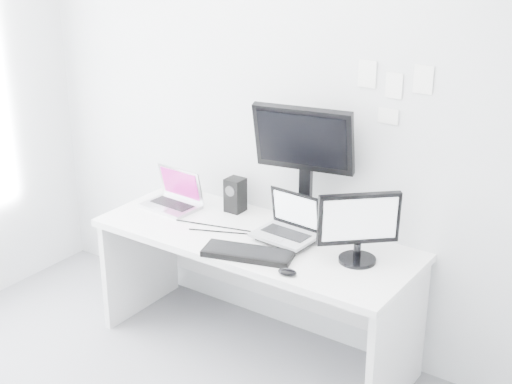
% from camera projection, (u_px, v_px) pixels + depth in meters
% --- Properties ---
extents(back_wall, '(3.60, 0.00, 3.60)m').
position_uv_depth(back_wall, '(291.00, 112.00, 4.10)').
color(back_wall, silver).
rests_on(back_wall, ground).
extents(desk, '(1.80, 0.70, 0.73)m').
position_uv_depth(desk, '(255.00, 295.00, 4.20)').
color(desk, white).
rests_on(desk, ground).
extents(macbook, '(0.34, 0.26, 0.24)m').
position_uv_depth(macbook, '(170.00, 189.00, 4.38)').
color(macbook, '#AEAEB2').
rests_on(macbook, desk).
extents(speaker, '(0.12, 0.12, 0.20)m').
position_uv_depth(speaker, '(235.00, 195.00, 4.35)').
color(speaker, black).
rests_on(speaker, desk).
extents(dell_laptop, '(0.34, 0.27, 0.27)m').
position_uv_depth(dell_laptop, '(285.00, 219.00, 3.95)').
color(dell_laptop, '#A2A4A9').
rests_on(dell_laptop, desk).
extents(rear_monitor, '(0.57, 0.30, 0.74)m').
position_uv_depth(rear_monitor, '(304.00, 167.00, 4.01)').
color(rear_monitor, black).
rests_on(rear_monitor, desk).
extents(samsung_monitor, '(0.44, 0.42, 0.38)m').
position_uv_depth(samsung_monitor, '(359.00, 227.00, 3.71)').
color(samsung_monitor, black).
rests_on(samsung_monitor, desk).
extents(keyboard, '(0.49, 0.29, 0.03)m').
position_uv_depth(keyboard, '(248.00, 253.00, 3.83)').
color(keyboard, black).
rests_on(keyboard, desk).
extents(mouse, '(0.11, 0.08, 0.03)m').
position_uv_depth(mouse, '(287.00, 272.00, 3.64)').
color(mouse, black).
rests_on(mouse, desk).
extents(wall_note_0, '(0.10, 0.00, 0.14)m').
position_uv_depth(wall_note_0, '(367.00, 74.00, 3.76)').
color(wall_note_0, white).
rests_on(wall_note_0, back_wall).
extents(wall_note_1, '(0.09, 0.00, 0.13)m').
position_uv_depth(wall_note_1, '(394.00, 86.00, 3.69)').
color(wall_note_1, white).
rests_on(wall_note_1, back_wall).
extents(wall_note_2, '(0.10, 0.00, 0.14)m').
position_uv_depth(wall_note_2, '(423.00, 80.00, 3.60)').
color(wall_note_2, white).
rests_on(wall_note_2, back_wall).
extents(wall_note_3, '(0.11, 0.00, 0.08)m').
position_uv_depth(wall_note_3, '(388.00, 116.00, 3.76)').
color(wall_note_3, white).
rests_on(wall_note_3, back_wall).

